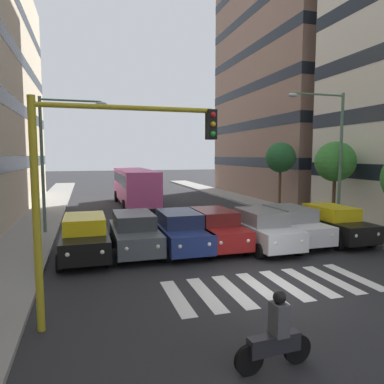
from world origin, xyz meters
TOP-DOWN VIEW (x-y plane):
  - ground_plane at (0.00, 0.00)m, footprint 180.00×180.00m
  - building_left_block_0 at (-14.93, -22.48)m, footprint 10.45×18.07m
  - crosswalk_markings at (0.00, 0.00)m, footprint 6.75×2.80m
  - car_0 at (-5.76, -4.48)m, footprint 2.02×4.44m
  - car_1 at (-3.68, -4.81)m, footprint 2.02×4.44m
  - car_2 at (-1.89, -4.33)m, footprint 2.02×4.44m
  - car_3 at (0.11, -5.01)m, footprint 2.02×4.44m
  - car_4 at (1.76, -4.93)m, footprint 2.02×4.44m
  - car_5 at (3.70, -5.16)m, footprint 2.02×4.44m
  - car_6 at (5.71, -4.97)m, footprint 2.02×4.44m
  - bus_behind_traffic at (1.76, -19.40)m, footprint 2.78×10.50m
  - motorcycle_with_rider at (2.17, 3.94)m, footprint 1.70×0.38m
  - traffic_light_gantry at (5.45, 0.99)m, footprint 4.48×0.36m
  - street_lamp_left at (-7.16, -6.51)m, footprint 3.42×0.28m
  - street_lamp_right at (7.14, -10.04)m, footprint 3.39×0.28m
  - street_tree_1 at (-8.30, -7.64)m, footprint 2.33×2.33m
  - street_tree_2 at (-8.21, -13.54)m, footprint 2.21×2.21m

SIDE VIEW (x-z plane):
  - ground_plane at x=0.00m, z-range 0.00..0.00m
  - crosswalk_markings at x=0.00m, z-range 0.00..0.01m
  - motorcycle_with_rider at x=2.17m, z-range -0.14..1.43m
  - car_0 at x=-5.76m, z-range 0.03..1.75m
  - car_1 at x=-3.68m, z-range 0.03..1.75m
  - car_2 at x=-1.89m, z-range 0.03..1.75m
  - car_3 at x=0.11m, z-range 0.03..1.75m
  - car_4 at x=1.76m, z-range 0.03..1.75m
  - car_5 at x=3.70m, z-range 0.03..1.75m
  - car_6 at x=5.71m, z-range 0.03..1.75m
  - bus_behind_traffic at x=1.76m, z-range 0.36..3.36m
  - traffic_light_gantry at x=5.45m, z-range 0.96..6.46m
  - street_tree_1 at x=-8.30m, z-range 1.37..6.19m
  - street_tree_2 at x=-8.21m, z-range 1.50..6.47m
  - street_lamp_right at x=7.14m, z-range 0.99..7.99m
  - street_lamp_left at x=-7.16m, z-range 1.01..8.34m
  - building_left_block_0 at x=-14.93m, z-range 0.00..31.68m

